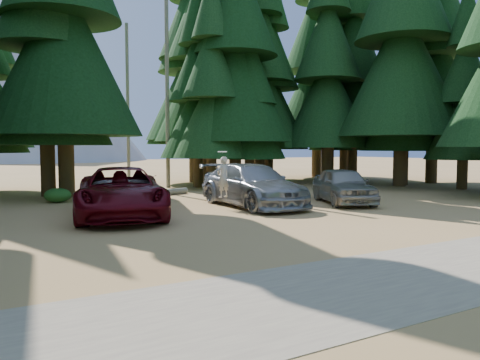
# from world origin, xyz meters

# --- Properties ---
(ground) EXTENTS (160.00, 160.00, 0.00)m
(ground) POSITION_xyz_m (0.00, 0.00, 0.00)
(ground) COLOR tan
(ground) RESTS_ON ground
(forest_belt_north) EXTENTS (36.00, 7.00, 22.00)m
(forest_belt_north) POSITION_xyz_m (0.00, 15.00, 0.00)
(forest_belt_north) COLOR black
(forest_belt_north) RESTS_ON ground
(forest_belt_east) EXTENTS (6.00, 22.00, 22.00)m
(forest_belt_east) POSITION_xyz_m (15.50, 4.00, 0.00)
(forest_belt_east) COLOR black
(forest_belt_east) RESTS_ON ground
(snag_front) EXTENTS (0.24, 0.24, 12.00)m
(snag_front) POSITION_xyz_m (0.80, 14.50, 6.00)
(snag_front) COLOR gray
(snag_front) RESTS_ON ground
(snag_back) EXTENTS (0.20, 0.20, 10.00)m
(snag_back) POSITION_xyz_m (-1.20, 16.00, 5.00)
(snag_back) COLOR gray
(snag_back) RESTS_ON ground
(mountain_peak) EXTENTS (48.00, 50.00, 28.00)m
(mountain_peak) POSITION_xyz_m (-2.59, 88.23, 12.71)
(mountain_peak) COLOR gray
(mountain_peak) RESTS_ON ground
(red_pickup) EXTENTS (4.37, 6.88, 1.77)m
(red_pickup) POSITION_xyz_m (-5.10, 3.77, 0.88)
(red_pickup) COLOR #610812
(red_pickup) RESTS_ON ground
(silver_minivan_center) EXTENTS (2.53, 6.11, 1.77)m
(silver_minivan_center) POSITION_xyz_m (0.53, 4.12, 0.88)
(silver_minivan_center) COLOR #989A9F
(silver_minivan_center) RESTS_ON ground
(silver_minivan_right) EXTENTS (3.62, 5.04, 1.59)m
(silver_minivan_right) POSITION_xyz_m (4.55, 3.00, 0.80)
(silver_minivan_right) COLOR #A9A396
(silver_minivan_right) RESTS_ON ground
(frisbee_player) EXTENTS (0.69, 0.56, 1.85)m
(frisbee_player) POSITION_xyz_m (-0.92, 3.99, 1.29)
(frisbee_player) COLOR beige
(frisbee_player) RESTS_ON ground
(log_left) EXTENTS (4.29, 1.65, 0.31)m
(log_left) POSITION_xyz_m (-1.79, 9.88, 0.16)
(log_left) COLOR gray
(log_left) RESTS_ON ground
(log_mid) EXTENTS (3.58, 0.73, 0.29)m
(log_mid) POSITION_xyz_m (3.60, 10.50, 0.15)
(log_mid) COLOR gray
(log_mid) RESTS_ON ground
(log_right) EXTENTS (4.35, 2.32, 0.30)m
(log_right) POSITION_xyz_m (4.11, 10.03, 0.15)
(log_right) COLOR gray
(log_right) RESTS_ON ground
(shrub_far_left) EXTENTS (1.17, 1.17, 0.64)m
(shrub_far_left) POSITION_xyz_m (-6.34, 9.64, 0.32)
(shrub_far_left) COLOR #1B5B1B
(shrub_far_left) RESTS_ON ground
(shrub_left) EXTENTS (1.16, 1.16, 0.64)m
(shrub_left) POSITION_xyz_m (-4.89, 10.00, 0.32)
(shrub_left) COLOR #1B5B1B
(shrub_left) RESTS_ON ground
(shrub_center_left) EXTENTS (1.04, 1.04, 0.57)m
(shrub_center_left) POSITION_xyz_m (0.98, 7.13, 0.29)
(shrub_center_left) COLOR #1B5B1B
(shrub_center_left) RESTS_ON ground
(shrub_center_right) EXTENTS (0.98, 0.98, 0.54)m
(shrub_center_right) POSITION_xyz_m (2.47, 8.38, 0.27)
(shrub_center_right) COLOR #1B5B1B
(shrub_center_right) RESTS_ON ground
(shrub_right) EXTENTS (1.02, 1.02, 0.56)m
(shrub_right) POSITION_xyz_m (3.45, 9.48, 0.28)
(shrub_right) COLOR #1B5B1B
(shrub_right) RESTS_ON ground
(shrub_far_right) EXTENTS (1.12, 1.12, 0.62)m
(shrub_far_right) POSITION_xyz_m (5.97, 9.61, 0.31)
(shrub_far_right) COLOR #1B5B1B
(shrub_far_right) RESTS_ON ground
(shrub_edge_east) EXTENTS (0.88, 0.88, 0.49)m
(shrub_edge_east) POSITION_xyz_m (7.87, 5.50, 0.24)
(shrub_edge_east) COLOR #1B5B1B
(shrub_edge_east) RESTS_ON ground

